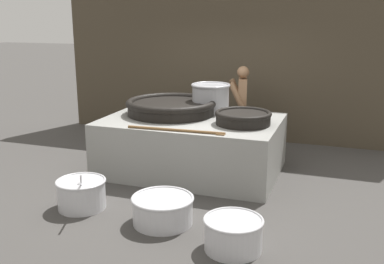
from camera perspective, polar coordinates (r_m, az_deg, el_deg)
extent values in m
plane|color=#474442|center=(7.65, 0.00, -4.94)|extent=(60.00, 60.00, 0.00)
cube|color=#4C4233|center=(9.57, 4.88, 10.18)|extent=(7.45, 0.24, 3.66)
cube|color=gray|center=(7.51, 0.00, -1.68)|extent=(2.86, 1.94, 0.91)
cylinder|color=black|center=(7.74, -2.67, 3.00)|extent=(1.49, 1.49, 0.20)
torus|color=black|center=(7.72, -2.68, 3.72)|extent=(1.55, 1.55, 0.12)
cylinder|color=black|center=(7.04, 6.51, 1.67)|extent=(0.85, 0.85, 0.17)
torus|color=black|center=(7.03, 6.53, 2.36)|extent=(0.88, 0.88, 0.07)
cylinder|color=#9E9EA3|center=(7.89, 2.37, 4.26)|extent=(0.64, 0.64, 0.48)
torus|color=#9E9EA3|center=(7.85, 2.39, 5.97)|extent=(0.69, 0.69, 0.04)
cylinder|color=brown|center=(6.59, -2.15, 0.26)|extent=(1.49, 0.11, 0.04)
cube|color=brown|center=(6.41, 3.68, -0.26)|extent=(0.12, 0.11, 0.02)
cylinder|color=#8C6647|center=(8.66, 6.30, 0.09)|extent=(0.12, 0.12, 0.81)
cylinder|color=#8C6647|center=(8.83, 6.31, 0.37)|extent=(0.12, 0.12, 0.81)
cube|color=#334C72|center=(8.71, 6.33, 1.25)|extent=(0.24, 0.28, 0.53)
cube|color=#8C6647|center=(8.60, 6.43, 4.76)|extent=(0.26, 0.51, 0.60)
cylinder|color=#8C6647|center=(8.36, 5.73, 4.48)|extent=(0.34, 0.17, 0.55)
cylinder|color=#8C6647|center=(8.84, 5.79, 5.03)|extent=(0.34, 0.17, 0.55)
sphere|color=#8C6647|center=(8.54, 6.51, 7.56)|extent=(0.23, 0.23, 0.23)
cylinder|color=silver|center=(6.35, -13.84, -7.71)|extent=(0.65, 0.65, 0.39)
torus|color=silver|center=(6.28, -13.95, -6.08)|extent=(0.68, 0.68, 0.03)
cylinder|color=orange|center=(6.32, -13.89, -6.98)|extent=(0.57, 0.57, 0.10)
cylinder|color=orange|center=(6.46, -13.93, -5.92)|extent=(0.03, 0.04, 0.03)
cylinder|color=orange|center=(6.16, -14.34, -6.89)|extent=(0.06, 0.06, 0.04)
cylinder|color=orange|center=(6.37, -15.55, -6.25)|extent=(0.07, 0.07, 0.04)
cylinder|color=orange|center=(6.27, -14.69, -6.59)|extent=(0.06, 0.06, 0.03)
cylinder|color=orange|center=(6.31, -12.16, -6.28)|extent=(0.06, 0.05, 0.03)
cylinder|color=orange|center=(6.38, -13.95, -6.09)|extent=(0.05, 0.05, 0.04)
cylinder|color=orange|center=(6.28, -15.20, -6.55)|extent=(0.05, 0.06, 0.03)
cylinder|color=orange|center=(6.19, -12.58, -6.70)|extent=(0.06, 0.06, 0.04)
sphere|color=silver|center=(6.18, -13.90, -6.69)|extent=(0.12, 0.12, 0.12)
cylinder|color=silver|center=(5.93, -13.93, -6.07)|extent=(0.27, 0.37, 0.32)
cylinder|color=silver|center=(5.76, -3.74, -9.93)|extent=(0.76, 0.76, 0.34)
torus|color=silver|center=(5.70, -3.77, -8.39)|extent=(0.80, 0.80, 0.04)
cylinder|color=#6B9347|center=(5.73, -3.75, -9.24)|extent=(0.67, 0.67, 0.08)
cylinder|color=silver|center=(5.17, 5.25, -12.87)|extent=(0.65, 0.65, 0.36)
torus|color=silver|center=(5.09, 5.30, -11.07)|extent=(0.68, 0.68, 0.03)
cylinder|color=tan|center=(5.13, 5.27, -12.07)|extent=(0.57, 0.57, 0.09)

